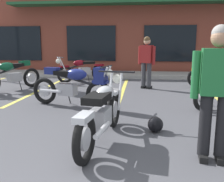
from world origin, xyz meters
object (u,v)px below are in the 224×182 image
Objects in this scene: motorcycle_foreground_classic at (102,112)px; motorcycle_black_cruiser at (9,74)px; motorcycle_silver_naked at (82,70)px; motorcycle_orange_scrambler at (75,84)px; motorcycle_red_sportbike at (222,75)px; person_in_shorts_foreground at (217,86)px; helmet_on_pavement at (155,125)px; person_in_black_shirt at (147,59)px.

motorcycle_black_cruiser is (-3.50, 3.72, 0.07)m from motorcycle_foreground_classic.
motorcycle_orange_scrambler is (0.72, -3.83, 0.07)m from motorcycle_silver_naked.
person_in_shorts_foreground is (-1.69, -5.19, 0.49)m from motorcycle_red_sportbike.
motorcycle_black_cruiser is 1.14× the size of person_in_shorts_foreground.
motorcycle_foreground_classic is 1.01m from helmet_on_pavement.
person_in_shorts_foreground is (4.97, -4.16, 0.42)m from motorcycle_black_cruiser.
motorcycle_black_cruiser is 2.79m from motorcycle_silver_naked.
motorcycle_foreground_classic is at bearing 163.24° from person_in_shorts_foreground.
helmet_on_pavement is (-2.34, -4.25, -0.33)m from motorcycle_red_sportbike.
motorcycle_silver_naked is at bearing 167.31° from motorcycle_red_sportbike.
motorcycle_red_sportbike is at bearing 61.17° from helmet_on_pavement.
motorcycle_foreground_classic is 4.67m from person_in_black_shirt.
motorcycle_black_cruiser is 5.41m from helmet_on_pavement.
motorcycle_foreground_classic and motorcycle_orange_scrambler have the same top height.
motorcycle_silver_naked is at bearing 152.72° from person_in_black_shirt.
person_in_black_shirt reaches higher than motorcycle_orange_scrambler.
motorcycle_foreground_classic is at bearing -46.76° from motorcycle_black_cruiser.
person_in_shorts_foreground reaches higher than helmet_on_pavement.
motorcycle_foreground_classic is 1.26× the size of person_in_shorts_foreground.
person_in_black_shirt is 1.00× the size of person_in_shorts_foreground.
motorcycle_red_sportbike is 4.94m from motorcycle_orange_scrambler.
motorcycle_black_cruiser is 4.36m from person_in_black_shirt.
motorcycle_orange_scrambler reaches higher than helmet_on_pavement.
motorcycle_black_cruiser is 3.08m from motorcycle_orange_scrambler.
person_in_black_shirt is at bearing -176.18° from motorcycle_red_sportbike.
motorcycle_silver_naked is 1.04× the size of person_in_shorts_foreground.
motorcycle_orange_scrambler is at bearing -123.33° from person_in_black_shirt.
motorcycle_black_cruiser reaches higher than helmet_on_pavement.
motorcycle_silver_naked is 7.03m from person_in_shorts_foreground.
person_in_black_shirt is (0.75, 4.58, 0.49)m from motorcycle_foreground_classic.
motorcycle_foreground_classic is 8.09× the size of helmet_on_pavement.
motorcycle_foreground_classic and motorcycle_black_cruiser have the same top height.
motorcycle_orange_scrambler is 1.24× the size of person_in_black_shirt.
motorcycle_red_sportbike is at bearing 33.73° from motorcycle_orange_scrambler.
motorcycle_foreground_classic reaches higher than helmet_on_pavement.
motorcycle_black_cruiser is at bearing -168.55° from person_in_black_shirt.
motorcycle_red_sportbike is 4.87m from helmet_on_pavement.
motorcycle_orange_scrambler is (-0.95, 2.01, 0.07)m from motorcycle_foreground_classic.
person_in_black_shirt is at bearing 80.74° from motorcycle_foreground_classic.
helmet_on_pavement is at bearing -89.06° from person_in_black_shirt.
person_in_shorts_foreground is at bearing -63.44° from motorcycle_silver_naked.
person_in_shorts_foreground is at bearing -39.99° from motorcycle_black_cruiser.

